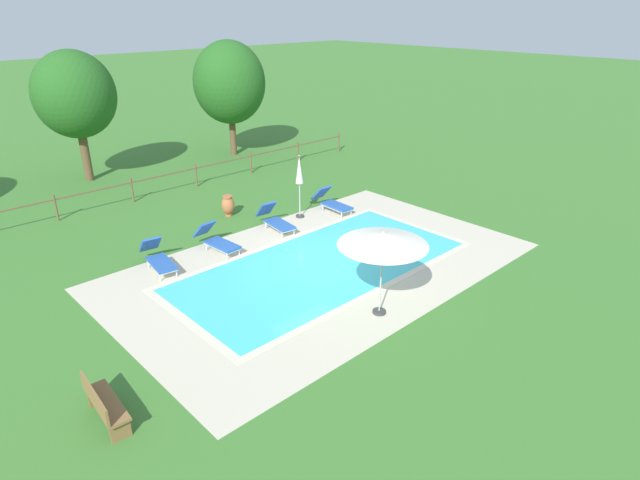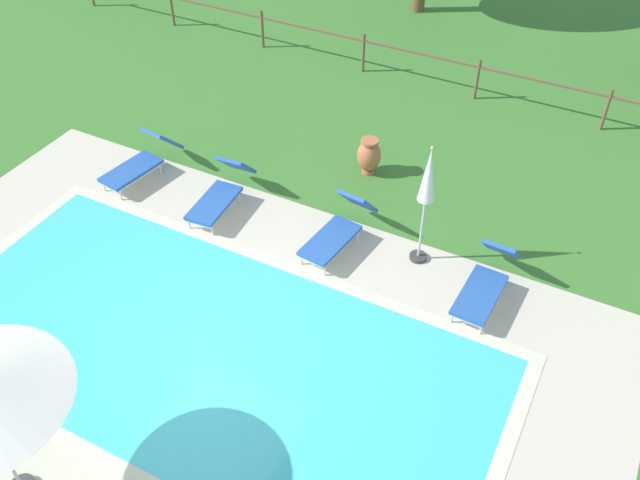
{
  "view_description": "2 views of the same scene",
  "coord_description": "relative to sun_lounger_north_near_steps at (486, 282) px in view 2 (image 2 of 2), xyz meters",
  "views": [
    {
      "loc": [
        -10.41,
        -10.98,
        7.65
      ],
      "look_at": [
        0.4,
        0.5,
        0.6
      ],
      "focal_mm": 29.8,
      "sensor_mm": 36.0,
      "label": 1
    },
    {
      "loc": [
        4.93,
        -5.47,
        8.73
      ],
      "look_at": [
        0.98,
        2.14,
        1.1
      ],
      "focal_mm": 38.56,
      "sensor_mm": 36.0,
      "label": 2
    }
  ],
  "objects": [
    {
      "name": "terracotta_urn_near_fence",
      "position": [
        -3.31,
        2.45,
        0.05
      ],
      "size": [
        0.5,
        0.5,
        0.83
      ],
      "color": "#B7663D",
      "rests_on": "ground"
    },
    {
      "name": "patio_umbrella_closed_row_mid_west",
      "position": [
        -1.37,
        0.41,
        1.35
      ],
      "size": [
        0.32,
        0.32,
        2.48
      ],
      "color": "#383838",
      "rests_on": "ground"
    },
    {
      "name": "sun_lounger_north_end",
      "position": [
        -7.51,
        0.11,
        -0.0
      ],
      "size": [
        0.89,
        1.99,
        0.93
      ],
      "color": "#2856A8",
      "rests_on": "ground"
    },
    {
      "name": "sun_lounger_north_near_steps",
      "position": [
        0.0,
        0.0,
        0.0
      ],
      "size": [
        0.68,
        1.94,
        0.94
      ],
      "color": "#2856A8",
      "rests_on": "ground"
    },
    {
      "name": "pool_deck_paving",
      "position": [
        -3.62,
        -3.21,
        -0.38
      ],
      "size": [
        13.11,
        8.06,
        0.01
      ],
      "primitive_type": "cube",
      "color": "beige",
      "rests_on": "ground"
    },
    {
      "name": "pool_coping_rim",
      "position": [
        -3.62,
        -3.21,
        -0.38
      ],
      "size": [
        9.89,
        4.84,
        0.01
      ],
      "color": "beige",
      "rests_on": "ground"
    },
    {
      "name": "sun_lounger_north_far",
      "position": [
        -5.43,
        -0.0,
        -0.0
      ],
      "size": [
        0.74,
        1.96,
        0.93
      ],
      "color": "#2856A8",
      "rests_on": "ground"
    },
    {
      "name": "ground_plane",
      "position": [
        -3.62,
        -3.21,
        -0.39
      ],
      "size": [
        160.0,
        160.0,
        0.0
      ],
      "primitive_type": "plane",
      "color": "#3D752D"
    },
    {
      "name": "swimming_pool_water",
      "position": [
        -3.62,
        -3.21,
        -0.38
      ],
      "size": [
        9.41,
        4.36,
        0.01
      ],
      "primitive_type": "cube",
      "color": "#42CCD6",
      "rests_on": "ground"
    },
    {
      "name": "perimeter_fence",
      "position": [
        -3.79,
        6.51,
        0.3
      ],
      "size": [
        21.5,
        0.08,
        1.05
      ],
      "color": "brown",
      "rests_on": "ground"
    },
    {
      "name": "sun_lounger_north_mid",
      "position": [
        -2.85,
        0.06,
        0.0
      ],
      "size": [
        0.82,
        1.95,
        0.96
      ],
      "color": "#2856A8",
      "rests_on": "ground"
    }
  ]
}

